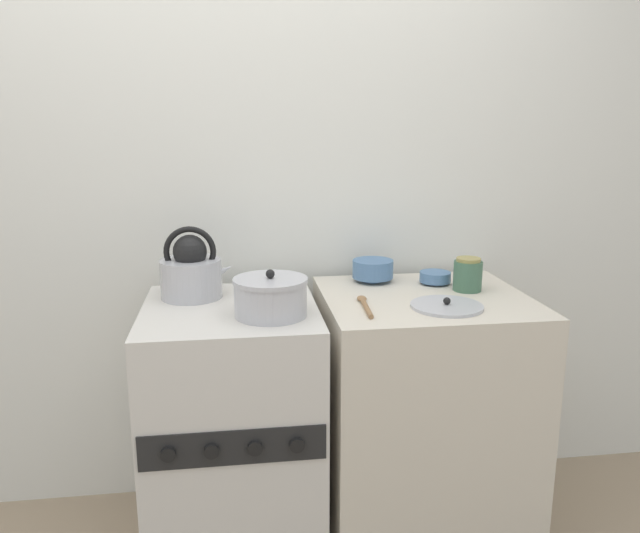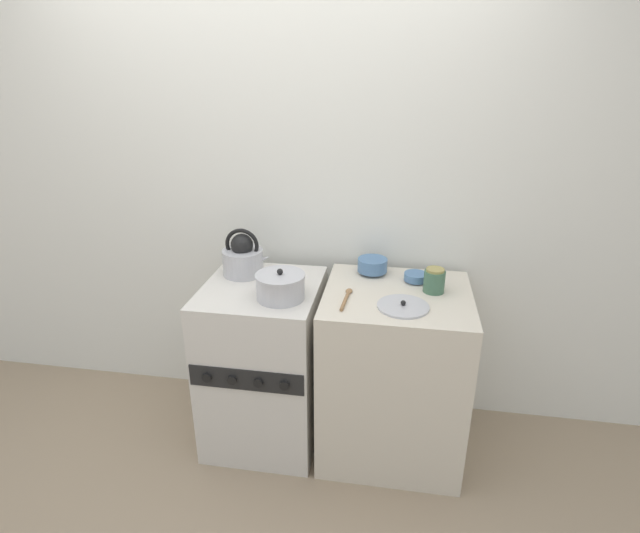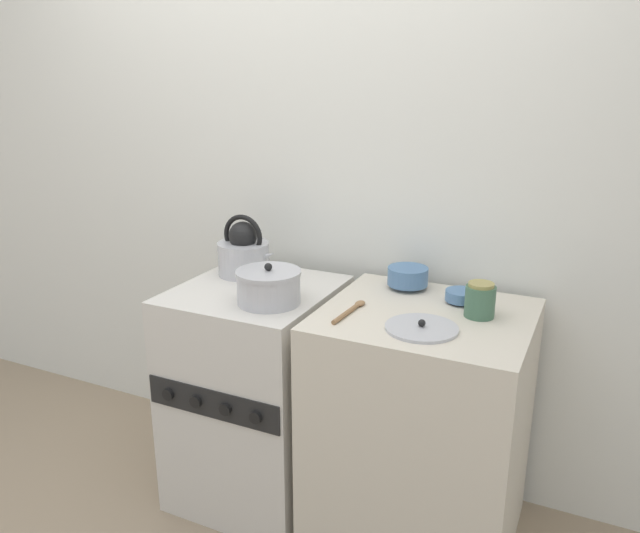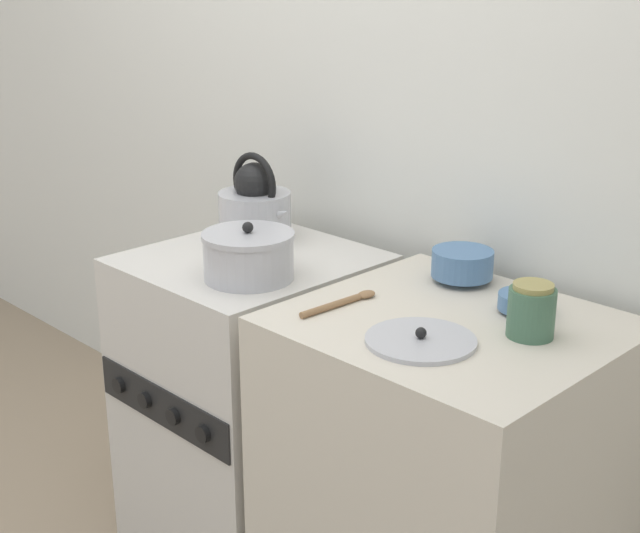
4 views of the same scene
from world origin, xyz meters
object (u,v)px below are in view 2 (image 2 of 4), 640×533
object	(u,v)px
small_ceramic_bowl	(416,277)
loose_pot_lid	(403,306)
cooking_pot	(280,286)
stove	(264,363)
enamel_bowl	(372,265)
storage_jar	(434,281)
kettle	(243,258)

from	to	relation	value
small_ceramic_bowl	loose_pot_lid	world-z (taller)	small_ceramic_bowl
cooking_pot	stove	bearing A→B (deg)	139.62
stove	small_ceramic_bowl	distance (m)	0.91
cooking_pot	enamel_bowl	xyz separation A→B (m)	(0.40, 0.35, -0.01)
cooking_pot	storage_jar	bearing A→B (deg)	13.82
kettle	enamel_bowl	distance (m)	0.67
storage_jar	loose_pot_lid	world-z (taller)	storage_jar
stove	cooking_pot	world-z (taller)	cooking_pot
small_ceramic_bowl	loose_pot_lid	distance (m)	0.30
cooking_pot	storage_jar	world-z (taller)	cooking_pot
kettle	small_ceramic_bowl	distance (m)	0.88
kettle	loose_pot_lid	size ratio (longest dim) A/B	1.09
stove	loose_pot_lid	world-z (taller)	loose_pot_lid
storage_jar	kettle	bearing A→B (deg)	175.80
enamel_bowl	small_ceramic_bowl	world-z (taller)	enamel_bowl
storage_jar	stove	bearing A→B (deg)	-175.56
stove	loose_pot_lid	xyz separation A→B (m)	(0.70, -0.13, 0.46)
stove	kettle	bearing A→B (deg)	132.95
storage_jar	loose_pot_lid	bearing A→B (deg)	-126.60
kettle	storage_jar	size ratio (longest dim) A/B	2.17
kettle	cooking_pot	distance (m)	0.35
loose_pot_lid	stove	bearing A→B (deg)	169.77
enamel_bowl	loose_pot_lid	xyz separation A→B (m)	(0.16, -0.36, -0.04)
stove	enamel_bowl	world-z (taller)	enamel_bowl
small_ceramic_bowl	loose_pot_lid	xyz separation A→B (m)	(-0.06, -0.29, -0.02)
small_ceramic_bowl	cooking_pot	bearing A→B (deg)	-155.99
cooking_pot	small_ceramic_bowl	world-z (taller)	cooking_pot
kettle	small_ceramic_bowl	world-z (taller)	kettle
loose_pot_lid	kettle	bearing A→B (deg)	162.37
kettle	loose_pot_lid	xyz separation A→B (m)	(0.82, -0.26, -0.08)
stove	loose_pot_lid	size ratio (longest dim) A/B	3.79
small_ceramic_bowl	kettle	bearing A→B (deg)	-177.84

